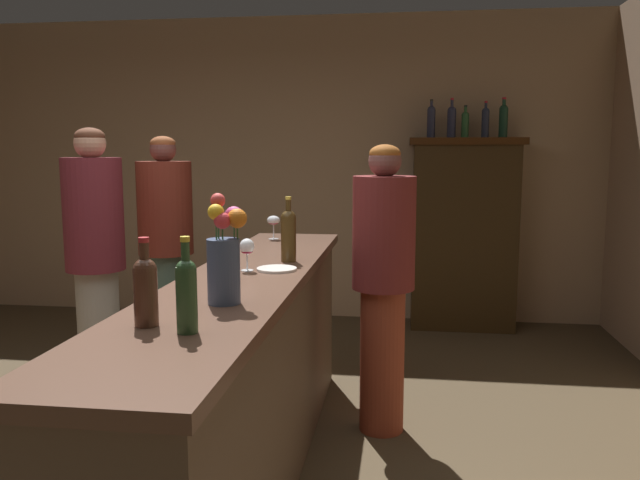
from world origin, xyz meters
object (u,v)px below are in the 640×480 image
Objects in this scene: display_cabinet at (464,230)px; wine_bottle_malbec at (288,233)px; bar_counter at (245,381)px; display_bottle_right at (503,119)px; wine_bottle_merlot at (186,291)px; display_bottle_midright at (485,121)px; bartender at (383,277)px; patron_in_navy at (166,246)px; display_bottle_midleft at (452,120)px; wine_bottle_rose at (145,288)px; cheese_plate at (277,269)px; wine_glass_mid at (247,248)px; wine_glass_front at (224,256)px; display_bottle_left at (431,120)px; display_bottle_center at (465,123)px; flower_arrangement at (225,256)px; wine_glass_rear at (273,221)px; patron_in_grey at (96,257)px.

display_cabinet is 2.74m from wine_bottle_malbec.
bar_counter is 8.87× the size of display_bottle_right.
display_bottle_midright reaches higher than wine_bottle_merlot.
wine_bottle_merlot is 1.70m from bartender.
bar_counter is 9.03× the size of wine_bottle_malbec.
bar_counter is at bearing -16.05° from patron_in_navy.
display_bottle_midleft is at bearing -117.89° from bartender.
wine_bottle_rose reaches higher than cheese_plate.
wine_glass_front is at bearing -94.13° from wine_glass_mid.
wine_bottle_malbec is at bearing 73.94° from wine_glass_front.
bartender is at bearing -98.40° from display_bottle_left.
display_cabinet is 0.96m from display_bottle_midright.
wine_bottle_rose is (-0.10, -0.85, 0.62)m from bar_counter.
display_bottle_midleft reaches higher than display_bottle_center.
bartender is at bearing -112.88° from display_bottle_right.
cheese_plate is (0.13, 0.03, -0.10)m from wine_glass_mid.
wine_bottle_rose is 0.71× the size of flower_arrangement.
wine_glass_rear is 2.46m from display_bottle_right.
display_bottle_center is at bearing 0.00° from display_bottle_left.
display_bottle_right is 0.20× the size of patron_in_navy.
display_bottle_midright reaches higher than patron_in_navy.
wine_bottle_merlot is 0.89× the size of display_bottle_right.
wine_glass_front is 0.51× the size of display_bottle_left.
wine_glass_rear is 2.19m from display_bottle_midleft.
wine_bottle_merlot is 0.89× the size of display_bottle_midleft.
wine_glass_rear is (-0.11, 1.21, 0.61)m from bar_counter.
wine_bottle_rose is 0.17m from wine_bottle_merlot.
wine_glass_rear is at bearing 106.93° from wine_bottle_malbec.
patron_in_grey is 1.02× the size of patron_in_navy.
wine_bottle_merlot is at bearing -103.01° from display_bottle_left.
patron_in_grey is (-1.00, 1.62, -0.19)m from wine_bottle_rose.
bartender is at bearing 70.86° from wine_bottle_merlot.
display_bottle_midright is 0.15m from display_bottle_right.
patron_in_grey is (-2.33, -2.11, -0.87)m from display_bottle_center.
patron_in_navy reaches higher than cheese_plate.
display_bottle_midleft reaches higher than bar_counter.
flower_arrangement is (-0.07, -0.92, 0.03)m from wine_bottle_malbec.
wine_bottle_rose is 4.08m from display_bottle_midright.
display_bottle_midleft is at bearing 76.85° from patron_in_navy.
display_bottle_left is (0.95, 2.77, 0.72)m from wine_glass_mid.
display_bottle_left is at bearing 180.00° from display_bottle_midleft.
display_bottle_right is at bearing 0.00° from display_bottle_midright.
patron_in_grey is at bearing -141.41° from display_bottle_right.
flower_arrangement reaches higher than wine_bottle_malbec.
wine_bottle_merlot is 1.08× the size of display_bottle_center.
patron_in_grey is at bearing 132.11° from flower_arrangement.
patron_in_grey reaches higher than wine_glass_rear.
wine_glass_front is 0.41× the size of flower_arrangement.
flower_arrangement is at bearing -84.09° from wine_glass_rear.
display_bottle_midright reaches higher than display_cabinet.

